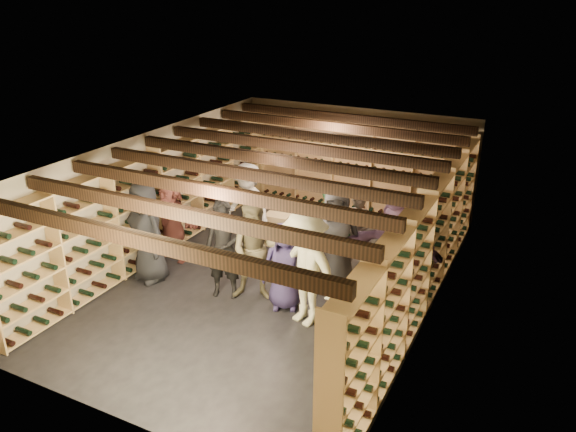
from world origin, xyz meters
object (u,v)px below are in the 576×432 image
(person_7, at_px, (358,233))
(person_5, at_px, (171,220))
(person_6, at_px, (285,266))
(person_12, at_px, (335,239))
(crate_stack_right, at_px, (328,235))
(person_10, at_px, (329,230))
(person_1, at_px, (224,249))
(crate_stack_left, at_px, (278,230))
(person_2, at_px, (256,251))
(person_0, at_px, (147,232))
(person_9, at_px, (248,206))
(crate_loose, at_px, (324,219))
(person_3, at_px, (305,268))
(person_11, at_px, (394,250))

(person_7, bearing_deg, person_5, -165.82)
(person_6, relative_size, person_12, 0.80)
(crate_stack_right, relative_size, person_12, 0.36)
(crate_stack_right, xyz_separation_m, person_10, (0.36, -0.87, 0.52))
(person_1, distance_m, person_5, 1.82)
(crate_stack_left, height_order, person_6, person_6)
(person_7, bearing_deg, person_12, -103.43)
(person_1, xyz_separation_m, person_2, (0.53, 0.15, 0.00))
(crate_stack_left, bearing_deg, crate_stack_right, 11.58)
(person_6, distance_m, person_7, 1.82)
(crate_stack_right, relative_size, person_0, 0.37)
(person_6, height_order, person_7, person_7)
(person_0, bearing_deg, person_9, 83.13)
(person_1, relative_size, person_9, 1.00)
(crate_stack_left, xyz_separation_m, person_2, (0.64, -2.02, 0.54))
(person_1, bearing_deg, person_10, 31.68)
(crate_loose, distance_m, person_12, 3.05)
(person_10, bearing_deg, person_9, -168.48)
(person_3, bearing_deg, person_6, 170.77)
(person_9, bearing_deg, person_10, 7.69)
(person_6, xyz_separation_m, person_10, (0.18, 1.39, 0.12))
(crate_stack_left, height_order, person_7, person_7)
(person_6, distance_m, person_11, 1.84)
(crate_stack_left, xyz_separation_m, person_5, (-1.55, -1.43, 0.47))
(person_1, xyz_separation_m, person_3, (1.56, -0.15, 0.07))
(crate_stack_right, xyz_separation_m, person_11, (1.67, -1.17, 0.55))
(person_1, relative_size, person_5, 1.08)
(crate_loose, height_order, person_2, person_2)
(person_7, xyz_separation_m, person_9, (-2.32, 0.01, 0.11))
(crate_stack_right, bearing_deg, person_3, -75.21)
(person_12, bearing_deg, person_3, -113.59)
(person_6, distance_m, person_12, 1.07)
(person_3, height_order, person_10, person_3)
(person_7, relative_size, person_9, 0.87)
(crate_loose, bearing_deg, person_6, -77.03)
(person_9, relative_size, person_11, 0.99)
(person_6, bearing_deg, person_7, 48.19)
(crate_stack_right, distance_m, person_6, 2.30)
(person_3, distance_m, person_11, 1.69)
(person_3, bearing_deg, crate_stack_right, 125.22)
(person_2, bearing_deg, person_5, 145.20)
(person_3, height_order, person_9, person_3)
(crate_stack_left, relative_size, person_1, 0.39)
(person_5, height_order, person_9, person_9)
(person_12, bearing_deg, crate_stack_left, 123.33)
(person_5, height_order, person_7, person_5)
(person_9, bearing_deg, crate_stack_right, 37.18)
(person_5, bearing_deg, person_10, 20.77)
(person_10, relative_size, person_12, 0.92)
(crate_loose, distance_m, person_2, 3.63)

